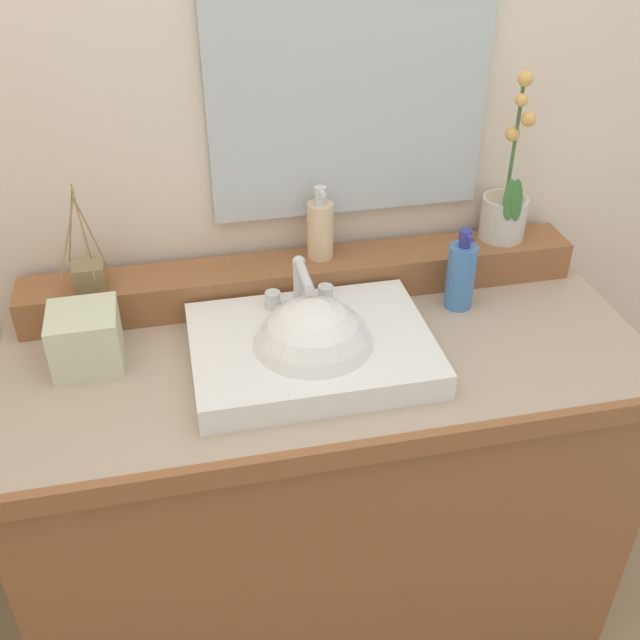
# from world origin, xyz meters

# --- Properties ---
(floor) EXTENTS (3.08, 3.75, 0.10)m
(floor) POSITION_xyz_m (0.00, 0.00, -0.05)
(floor) COLOR #9B8260
(floor) RESTS_ON ground
(wall_back) EXTENTS (3.08, 0.20, 2.43)m
(wall_back) POSITION_xyz_m (0.00, 0.39, 1.22)
(wall_back) COLOR beige
(wall_back) RESTS_ON ground
(vanity_cabinet) EXTENTS (1.29, 0.58, 0.88)m
(vanity_cabinet) POSITION_xyz_m (0.00, -0.00, 0.44)
(vanity_cabinet) COLOR brown
(vanity_cabinet) RESTS_ON ground
(back_ledge) EXTENTS (1.22, 0.12, 0.09)m
(back_ledge) POSITION_xyz_m (0.00, 0.21, 0.92)
(back_ledge) COLOR brown
(back_ledge) RESTS_ON vanity_cabinet
(sink_basin) EXTENTS (0.46, 0.35, 0.27)m
(sink_basin) POSITION_xyz_m (-0.04, -0.04, 0.90)
(sink_basin) COLOR white
(sink_basin) RESTS_ON vanity_cabinet
(potted_plant) EXTENTS (0.10, 0.11, 0.38)m
(potted_plant) POSITION_xyz_m (0.46, 0.23, 1.04)
(potted_plant) COLOR silver
(potted_plant) RESTS_ON back_ledge
(soap_dispenser) EXTENTS (0.06, 0.06, 0.16)m
(soap_dispenser) POSITION_xyz_m (0.04, 0.23, 1.03)
(soap_dispenser) COLOR beige
(soap_dispenser) RESTS_ON back_ledge
(reed_diffuser) EXTENTS (0.09, 0.09, 0.23)m
(reed_diffuser) POSITION_xyz_m (-0.45, 0.19, 0.99)
(reed_diffuser) COLOR #8A724D
(reed_diffuser) RESTS_ON back_ledge
(lotion_bottle) EXTENTS (0.06, 0.06, 0.18)m
(lotion_bottle) POSITION_xyz_m (0.32, 0.10, 0.95)
(lotion_bottle) COLOR #4378B8
(lotion_bottle) RESTS_ON vanity_cabinet
(tissue_box) EXTENTS (0.13, 0.13, 0.12)m
(tissue_box) POSITION_xyz_m (-0.46, 0.05, 0.93)
(tissue_box) COLOR beige
(tissue_box) RESTS_ON vanity_cabinet
(mirror) EXTENTS (0.59, 0.02, 0.48)m
(mirror) POSITION_xyz_m (0.11, 0.28, 1.28)
(mirror) COLOR silver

